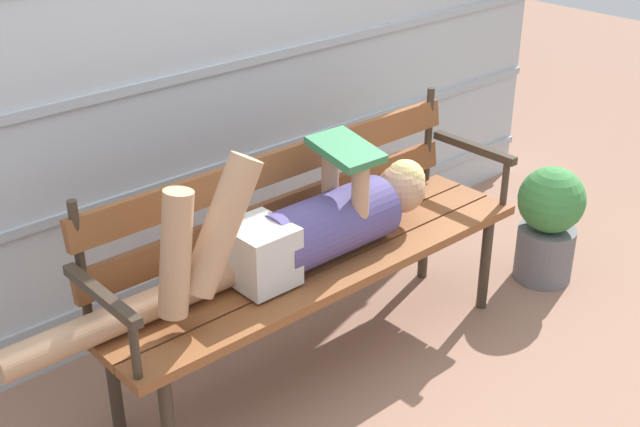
% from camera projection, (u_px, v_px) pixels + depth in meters
% --- Properties ---
extents(ground_plane, '(12.00, 12.00, 0.00)m').
position_uv_depth(ground_plane, '(334.00, 371.00, 3.19)').
color(ground_plane, '#936B56').
extents(house_siding, '(4.09, 0.08, 2.45)m').
position_uv_depth(house_siding, '(201.00, 16.00, 3.14)').
color(house_siding, '#B2BCC6').
rests_on(house_siding, ground).
extents(park_bench, '(1.77, 0.45, 0.88)m').
position_uv_depth(park_bench, '(308.00, 241.00, 3.06)').
color(park_bench, brown).
rests_on(park_bench, ground).
extents(reclining_person, '(1.69, 0.26, 0.54)m').
position_uv_depth(reclining_person, '(298.00, 230.00, 2.90)').
color(reclining_person, '#514784').
extents(potted_plant, '(0.29, 0.29, 0.54)m').
position_uv_depth(potted_plant, '(549.00, 221.00, 3.68)').
color(potted_plant, slate).
rests_on(potted_plant, ground).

